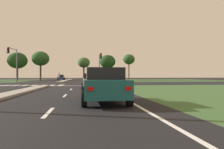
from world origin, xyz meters
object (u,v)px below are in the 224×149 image
(treeline_fourth, at_px, (84,63))
(treeline_sixth, at_px, (129,59))
(car_white_third, at_px, (92,81))
(treeline_second, at_px, (17,61))
(car_teal_fourth, at_px, (104,85))
(traffic_signal_far_right, at_px, (100,62))
(car_grey_near, at_px, (101,78))
(treeline_third, at_px, (41,59))
(pedestrian_at_median, at_px, (59,76))
(treeline_fifth, at_px, (108,62))
(car_blue_second, at_px, (61,77))
(traffic_signal_far_left, at_px, (14,59))

(treeline_fourth, bearing_deg, treeline_sixth, 4.22)
(car_white_third, xyz_separation_m, treeline_second, (-19.05, 39.41, 4.71))
(car_teal_fourth, distance_m, traffic_signal_far_right, 29.00)
(car_grey_near, xyz_separation_m, car_teal_fourth, (-1.92, -24.58, 0.00))
(car_teal_fourth, bearing_deg, car_grey_near, 85.53)
(traffic_signal_far_right, relative_size, treeline_third, 0.66)
(treeline_sixth, bearing_deg, pedestrian_at_median, -133.29)
(traffic_signal_far_right, distance_m, treeline_sixth, 25.46)
(treeline_third, xyz_separation_m, treeline_fourth, (12.36, -1.24, -1.16))
(car_grey_near, height_order, treeline_sixth, treeline_sixth)
(car_teal_fourth, xyz_separation_m, traffic_signal_far_right, (2.01, 28.78, 2.95))
(pedestrian_at_median, relative_size, treeline_fifth, 0.23)
(car_white_third, bearing_deg, treeline_fourth, 91.26)
(car_grey_near, relative_size, treeline_fifth, 0.56)
(treeline_third, bearing_deg, car_blue_second, 33.99)
(car_grey_near, relative_size, pedestrian_at_median, 2.43)
(treeline_second, relative_size, treeline_fourth, 1.17)
(treeline_sixth, bearing_deg, car_teal_fourth, -103.68)
(traffic_signal_far_left, height_order, treeline_fourth, treeline_fourth)
(treeline_fourth, distance_m, treeline_fifth, 7.07)
(car_blue_second, bearing_deg, treeline_fourth, 144.96)
(car_blue_second, relative_size, traffic_signal_far_right, 0.76)
(car_teal_fourth, xyz_separation_m, treeline_fifth, (6.03, 51.45, 4.64))
(traffic_signal_far_left, bearing_deg, treeline_second, 105.46)
(treeline_sixth, bearing_deg, traffic_signal_far_left, -138.17)
(car_white_third, relative_size, car_teal_fourth, 1.06)
(car_blue_second, height_order, car_white_third, car_blue_second)
(treeline_second, bearing_deg, car_blue_second, 25.57)
(traffic_signal_far_left, xyz_separation_m, treeline_fifth, (19.22, 22.75, 1.24))
(treeline_fourth, bearing_deg, traffic_signal_far_left, -118.91)
(car_grey_near, height_order, traffic_signal_far_left, traffic_signal_far_left)
(car_white_third, bearing_deg, treeline_fifth, 81.39)
(traffic_signal_far_right, bearing_deg, treeline_third, 123.46)
(treeline_second, distance_m, treeline_fourth, 18.19)
(treeline_fifth, bearing_deg, treeline_sixth, 2.98)
(treeline_fifth, bearing_deg, treeline_second, -177.40)
(car_grey_near, distance_m, treeline_third, 31.87)
(car_blue_second, xyz_separation_m, traffic_signal_far_left, (-5.23, -26.97, 3.41))
(treeline_sixth, bearing_deg, car_blue_second, 169.32)
(car_white_third, distance_m, pedestrian_at_median, 22.09)
(pedestrian_at_median, distance_m, treeline_fourth, 19.57)
(treeline_sixth, bearing_deg, car_grey_near, -111.44)
(traffic_signal_far_right, distance_m, pedestrian_at_median, 8.94)
(car_white_third, distance_m, traffic_signal_far_left, 22.36)
(car_blue_second, bearing_deg, car_teal_fourth, 98.14)
(car_white_third, height_order, treeline_fourth, treeline_fourth)
(car_grey_near, xyz_separation_m, treeline_sixth, (10.68, 27.21, 5.42))
(car_grey_near, xyz_separation_m, car_blue_second, (-9.88, 31.09, -0.01))
(treeline_second, distance_m, treeline_third, 6.11)
(car_blue_second, bearing_deg, treeline_fifth, 163.20)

